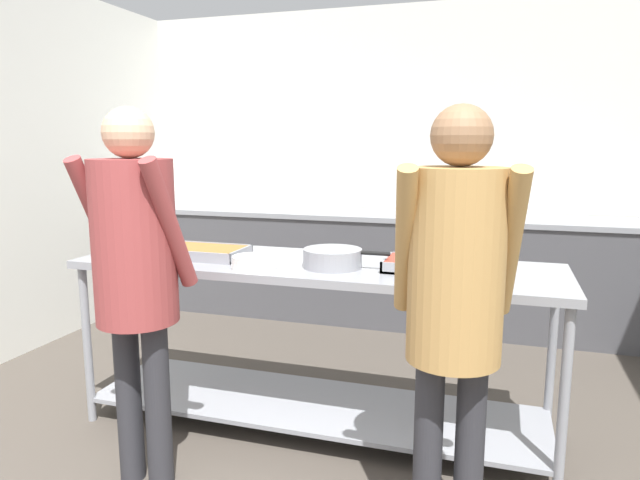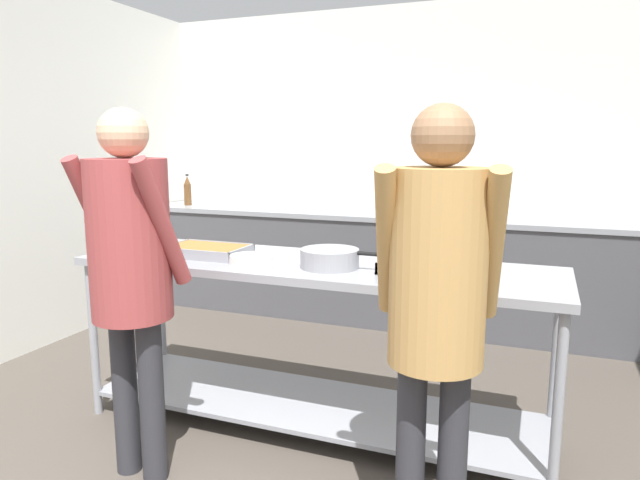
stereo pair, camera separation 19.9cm
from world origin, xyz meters
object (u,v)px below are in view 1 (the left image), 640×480
plate_stack (254,262)px  guest_serving_right (455,285)px  serving_tray_vegetables (204,252)px  serving_tray_roast (432,265)px  guest_serving_left (135,259)px  sauce_pan (333,257)px  water_bottle (168,192)px

plate_stack → guest_serving_right: size_ratio=0.14×
serving_tray_vegetables → serving_tray_roast: size_ratio=0.97×
plate_stack → guest_serving_left: size_ratio=0.13×
plate_stack → guest_serving_right: bearing=-27.0°
sauce_pan → serving_tray_roast: bearing=8.5°
plate_stack → sauce_pan: sauce_pan is taller
serving_tray_vegetables → water_bottle: size_ratio=1.51×
serving_tray_vegetables → serving_tray_roast: bearing=1.6°
guest_serving_left → guest_serving_right: (1.32, -0.02, -0.01)m
guest_serving_left → guest_serving_right: guest_serving_left is taller
serving_tray_roast → water_bottle: 3.22m
guest_serving_left → water_bottle: (-1.45, 2.56, 0.04)m
plate_stack → serving_tray_roast: size_ratio=0.49×
sauce_pan → serving_tray_roast: sauce_pan is taller
serving_tray_vegetables → guest_serving_right: guest_serving_right is taller
guest_serving_right → water_bottle: size_ratio=5.63×
sauce_pan → guest_serving_left: bearing=-137.8°
serving_tray_vegetables → sauce_pan: sauce_pan is taller
guest_serving_left → serving_tray_roast: bearing=30.8°
serving_tray_roast → sauce_pan: bearing=-171.5°
plate_stack → guest_serving_left: bearing=-123.7°
serving_tray_roast → guest_serving_left: guest_serving_left is taller
serving_tray_roast → water_bottle: water_bottle is taller
water_bottle → serving_tray_vegetables: bearing=-53.4°
serving_tray_roast → guest_serving_right: (0.16, -0.71, 0.09)m
plate_stack → serving_tray_roast: plate_stack is taller
water_bottle → serving_tray_roast: bearing=-35.6°
guest_serving_left → plate_stack: bearing=56.3°
serving_tray_vegetables → guest_serving_left: 0.67m
plate_stack → sauce_pan: (0.36, 0.13, 0.02)m
plate_stack → guest_serving_right: guest_serving_right is taller
serving_tray_roast → guest_serving_right: guest_serving_right is taller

